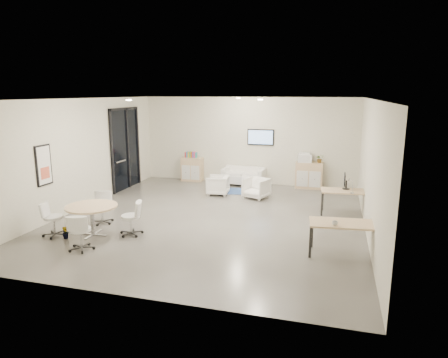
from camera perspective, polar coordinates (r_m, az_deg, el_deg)
room_shell at (r=10.62m, az=-1.84°, el=2.70°), size 9.60×10.60×4.80m
glass_door at (r=14.49m, az=-13.90°, el=4.54°), size 0.09×1.90×2.85m
artwork at (r=11.15m, az=-24.36°, el=1.78°), size 0.05×0.54×1.04m
wall_tv at (r=14.78m, az=5.25°, el=5.96°), size 0.98×0.06×0.58m
ceiling_spots at (r=11.33m, az=-1.59°, el=11.34°), size 3.14×4.14×0.03m
sideboard_left at (r=15.47m, az=-4.56°, el=1.40°), size 0.81×0.42×0.91m
sideboard_right at (r=14.55m, az=12.05°, el=0.53°), size 0.94×0.46×0.94m
books at (r=15.39m, az=-4.73°, el=3.48°), size 0.47×0.14×0.22m
printer at (r=14.45m, az=11.46°, el=3.03°), size 0.53×0.45×0.34m
loveseat at (r=14.78m, az=2.86°, el=0.33°), size 1.56×0.86×0.57m
blue_rug at (r=13.87m, az=2.62°, el=-1.75°), size 1.52×1.16×0.01m
armchair_left at (r=13.37m, az=-0.90°, el=-0.74°), size 0.70×0.74×0.71m
armchair_right at (r=12.94m, az=4.63°, el=-1.18°), size 0.89×0.86×0.72m
desk_rear at (r=11.62m, az=17.01°, el=-1.90°), size 1.40×0.80×0.70m
desk_front at (r=8.71m, az=16.70°, el=-6.45°), size 1.45×0.83×0.72m
monitor at (r=11.70m, az=16.89°, el=-0.25°), size 0.20×0.50×0.44m
round_table at (r=10.01m, az=-18.39°, el=-4.09°), size 1.21×1.21×0.74m
meeting_chairs at (r=10.08m, az=-18.30°, el=-5.42°), size 2.46×2.46×0.82m
plant_cabinet at (r=14.42m, az=13.50°, el=2.73°), size 0.36×0.37×0.23m
plant_floor at (r=10.15m, az=-21.61°, el=-7.56°), size 0.26×0.36×0.14m
cup at (r=8.45m, az=15.57°, el=-6.04°), size 0.12×0.10×0.11m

